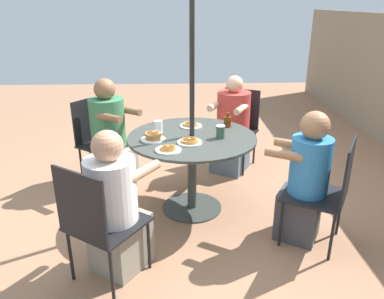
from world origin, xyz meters
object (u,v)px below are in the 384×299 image
at_px(diner_east, 305,182).
at_px(pancake_plate_c, 153,137).
at_px(patio_chair_east, 328,188).
at_px(diner_south, 232,129).
at_px(pancake_plate_b, 190,141).
at_px(pancake_plate_d, 168,149).
at_px(patio_chair_west, 98,136).
at_px(patio_table, 192,151).
at_px(patio_chair_south, 237,124).
at_px(coffee_cup, 221,132).
at_px(diner_west, 111,138).
at_px(diner_north, 116,209).
at_px(patio_chair_north, 97,220).
at_px(pancake_plate_a, 190,125).
at_px(drinking_glass_a, 158,127).
at_px(syrup_bottle, 228,121).

xyz_separation_m(diner_east, pancake_plate_c, (-0.43, -1.24, 0.25)).
height_order(patio_chair_east, pancake_plate_c, patio_chair_east).
relative_size(diner_south, pancake_plate_b, 5.19).
distance_m(diner_east, pancake_plate_d, 1.14).
bearing_deg(patio_chair_west, pancake_plate_c, 74.55).
xyz_separation_m(patio_table, patio_chair_south, (-1.06, 0.59, -0.09)).
bearing_deg(coffee_cup, diner_west, -120.77).
distance_m(diner_north, patio_chair_east, 1.65).
height_order(patio_chair_north, diner_east, diner_east).
bearing_deg(pancake_plate_a, diner_south, 141.03).
distance_m(patio_table, diner_south, 1.04).
bearing_deg(pancake_plate_c, coffee_cup, 92.95).
distance_m(patio_chair_south, diner_west, 1.51).
xyz_separation_m(patio_chair_south, patio_chair_west, (0.37, -1.59, 0.00)).
bearing_deg(drinking_glass_a, patio_chair_east, 62.33).
height_order(patio_chair_south, patio_chair_west, same).
bearing_deg(pancake_plate_c, syrup_bottle, 116.60).
bearing_deg(pancake_plate_d, pancake_plate_c, -152.65).
relative_size(patio_chair_west, diner_west, 0.79).
bearing_deg(patio_table, drinking_glass_a, -106.81).
bearing_deg(diner_east, patio_chair_west, 87.57).
distance_m(coffee_cup, drinking_glass_a, 0.58).
bearing_deg(diner_north, coffee_cup, 77.83).
xyz_separation_m(patio_chair_west, pancake_plate_c, (0.79, 0.65, 0.26)).
bearing_deg(patio_chair_north, patio_table, 90.00).
height_order(diner_north, coffee_cup, diner_north).
xyz_separation_m(patio_chair_north, pancake_plate_a, (-1.28, 0.68, 0.25)).
xyz_separation_m(diner_north, pancake_plate_a, (-1.13, 0.58, 0.26)).
bearing_deg(drinking_glass_a, pancake_plate_c, -11.58).
height_order(diner_east, pancake_plate_d, diner_east).
height_order(diner_east, diner_west, diner_west).
bearing_deg(pancake_plate_a, patio_chair_north, -27.97).
bearing_deg(diner_south, diner_north, 87.41).
xyz_separation_m(diner_north, patio_chair_east, (-0.24, 1.63, 0.01)).
bearing_deg(pancake_plate_c, diner_south, 139.57).
relative_size(diner_east, patio_chair_south, 1.22).
bearing_deg(diner_north, diner_east, 46.80).
bearing_deg(diner_west, pancake_plate_b, 81.66).
relative_size(diner_south, pancake_plate_d, 5.19).
distance_m(patio_chair_east, pancake_plate_a, 1.40).
bearing_deg(diner_east, diner_south, 45.81).
bearing_deg(diner_north, pancake_plate_c, 107.01).
distance_m(patio_chair_south, pancake_plate_d, 1.65).
distance_m(diner_south, patio_chair_west, 1.51).
bearing_deg(diner_south, drinking_glass_a, 74.10).
bearing_deg(pancake_plate_b, patio_chair_north, -38.63).
bearing_deg(diner_south, coffee_cup, 104.54).
distance_m(patio_table, patio_chair_west, 1.22).
distance_m(patio_chair_north, diner_east, 1.65).
height_order(diner_north, pancake_plate_d, diner_north).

